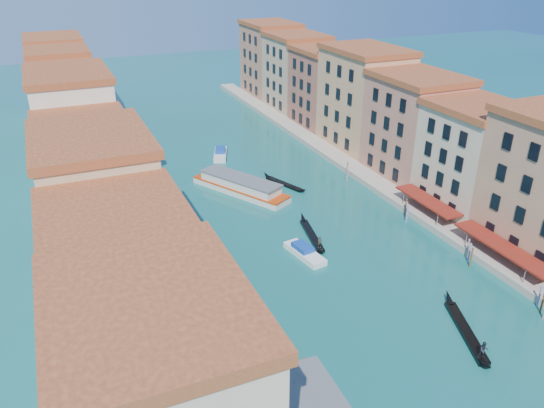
{
  "coord_description": "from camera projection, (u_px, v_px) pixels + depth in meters",
  "views": [
    {
      "loc": [
        -29.55,
        -19.72,
        38.23
      ],
      "look_at": [
        -3.49,
        40.69,
        6.56
      ],
      "focal_mm": 35.0,
      "sensor_mm": 36.0,
      "label": 1
    }
  ],
  "objects": [
    {
      "name": "quay",
      "position": [
        341.0,
        161.0,
        104.85
      ],
      "size": [
        4.0,
        140.0,
        1.0
      ],
      "primitive_type": "cube",
      "color": "#ADA28C",
      "rests_on": "ground"
    },
    {
      "name": "restaurant_awnings",
      "position": [
        506.0,
        249.0,
        69.09
      ],
      "size": [
        3.2,
        44.55,
        3.12
      ],
      "color": "maroon",
      "rests_on": "ground"
    },
    {
      "name": "motorboat_far",
      "position": [
        220.0,
        153.0,
        108.24
      ],
      "size": [
        4.98,
        8.05,
        1.59
      ],
      "rotation": [
        0.0,
        0.0,
        -0.36
      ],
      "color": "silver",
      "rests_on": "ground"
    },
    {
      "name": "left_bank_palazzos",
      "position": [
        81.0,
        150.0,
        83.46
      ],
      "size": [
        12.8,
        128.4,
        21.0
      ],
      "color": "#D3B790",
      "rests_on": "ground"
    },
    {
      "name": "right_bank_palazzos",
      "position": [
        380.0,
        111.0,
        103.7
      ],
      "size": [
        12.8,
        128.4,
        21.0
      ],
      "color": "#A2593E",
      "rests_on": "ground"
    },
    {
      "name": "motorboat_mid",
      "position": [
        304.0,
        252.0,
        73.04
      ],
      "size": [
        3.43,
        7.52,
        1.5
      ],
      "rotation": [
        0.0,
        0.0,
        0.16
      ],
      "color": "white",
      "rests_on": "ground"
    },
    {
      "name": "gondola_fore",
      "position": [
        312.0,
        235.0,
        77.83
      ],
      "size": [
        3.35,
        12.34,
        2.48
      ],
      "rotation": [
        0.0,
        0.0,
        -0.2
      ],
      "color": "black",
      "rests_on": "ground"
    },
    {
      "name": "gondola_right",
      "position": [
        467.0,
        331.0,
        57.94
      ],
      "size": [
        5.76,
        13.04,
        2.71
      ],
      "rotation": [
        0.0,
        0.0,
        -0.36
      ],
      "color": "black",
      "rests_on": "ground"
    },
    {
      "name": "vaporetto_far",
      "position": [
        240.0,
        186.0,
        91.86
      ],
      "size": [
        12.87,
        18.76,
        2.83
      ],
      "rotation": [
        0.0,
        0.0,
        0.5
      ],
      "color": "silver",
      "rests_on": "ground"
    },
    {
      "name": "mooring_poles_right",
      "position": [
        455.0,
        244.0,
        73.52
      ],
      "size": [
        1.44,
        54.24,
        3.2
      ],
      "color": "#53381C",
      "rests_on": "ground"
    },
    {
      "name": "gondola_far",
      "position": [
        283.0,
        183.0,
        95.25
      ],
      "size": [
        4.75,
        10.69,
        1.58
      ],
      "rotation": [
        0.0,
        0.0,
        0.36
      ],
      "color": "black",
      "rests_on": "ground"
    }
  ]
}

